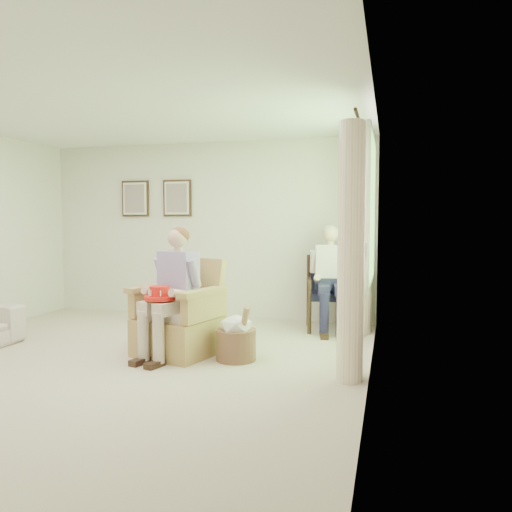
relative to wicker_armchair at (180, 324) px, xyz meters
name	(u,v)px	position (x,y,z in m)	size (l,w,h in m)	color
floor	(108,367)	(-0.48, -0.65, -0.32)	(5.50, 5.50, 0.00)	beige
back_wall	(206,230)	(-0.48, 2.10, 0.98)	(5.00, 0.04, 2.60)	silver
right_wall	(370,237)	(2.02, -0.65, 0.98)	(0.04, 5.50, 2.60)	silver
ceiling	(102,98)	(-0.48, -0.65, 2.28)	(5.00, 5.50, 0.02)	white
window	(371,207)	(1.98, 0.55, 1.26)	(0.13, 2.50, 1.63)	#2D6B23
curtain_left	(351,253)	(1.85, -0.43, 0.83)	(0.34, 0.34, 2.30)	#FFEAC7
curtain_right	(363,243)	(1.85, 1.53, 0.83)	(0.34, 0.34, 2.30)	#FFEAC7
framed_print_left	(135,199)	(-1.63, 2.06, 1.46)	(0.45, 0.05, 0.55)	#382114
framed_print_right	(177,198)	(-0.93, 2.06, 1.46)	(0.45, 0.05, 0.55)	#382114
wicker_armchair	(180,324)	(0.00, 0.00, 0.00)	(0.80, 0.79, 1.02)	tan
wood_armchair	(331,290)	(1.44, 1.68, 0.19)	(0.61, 0.58, 0.95)	black
person_wicker	(174,283)	(0.00, -0.14, 0.46)	(0.40, 0.62, 1.34)	beige
person_dark	(330,271)	(1.44, 1.52, 0.47)	(0.40, 0.63, 1.35)	#1E1B3C
red_hat	(160,294)	(-0.07, -0.33, 0.36)	(0.31, 0.31, 0.14)	red
hatbox	(236,337)	(0.67, -0.09, -0.09)	(0.50, 0.50, 0.61)	#A27757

